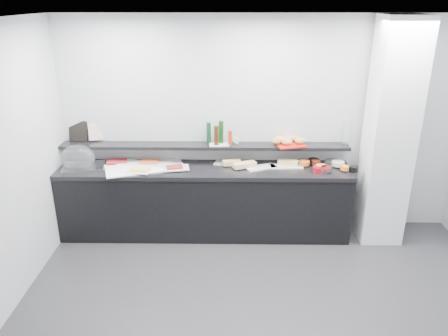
{
  "coord_description": "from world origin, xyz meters",
  "views": [
    {
      "loc": [
        -0.38,
        -3.3,
        2.87
      ],
      "look_at": [
        -0.45,
        1.45,
        1.0
      ],
      "focal_mm": 35.0,
      "sensor_mm": 36.0,
      "label": 1
    }
  ],
  "objects_px": {
    "cloche_base": "(84,167)",
    "sandwich_plate_mid": "(261,167)",
    "framed_print": "(78,131)",
    "bread_tray": "(290,145)",
    "condiment_tray": "(219,144)",
    "carafe": "(346,133)"
  },
  "relations": [
    {
      "from": "cloche_base",
      "to": "bread_tray",
      "type": "distance_m",
      "value": 2.56
    },
    {
      "from": "condiment_tray",
      "to": "cloche_base",
      "type": "bearing_deg",
      "value": 179.8
    },
    {
      "from": "sandwich_plate_mid",
      "to": "carafe",
      "type": "height_order",
      "value": "carafe"
    },
    {
      "from": "sandwich_plate_mid",
      "to": "framed_print",
      "type": "height_order",
      "value": "framed_print"
    },
    {
      "from": "bread_tray",
      "to": "condiment_tray",
      "type": "bearing_deg",
      "value": 164.43
    },
    {
      "from": "condiment_tray",
      "to": "sandwich_plate_mid",
      "type": "bearing_deg",
      "value": -22.65
    },
    {
      "from": "cloche_base",
      "to": "condiment_tray",
      "type": "relative_size",
      "value": 2.0
    },
    {
      "from": "condiment_tray",
      "to": "framed_print",
      "type": "bearing_deg",
      "value": 169.03
    },
    {
      "from": "framed_print",
      "to": "bread_tray",
      "type": "height_order",
      "value": "framed_print"
    },
    {
      "from": "sandwich_plate_mid",
      "to": "bread_tray",
      "type": "height_order",
      "value": "bread_tray"
    },
    {
      "from": "cloche_base",
      "to": "framed_print",
      "type": "bearing_deg",
      "value": 100.93
    },
    {
      "from": "framed_print",
      "to": "bread_tray",
      "type": "distance_m",
      "value": 2.68
    },
    {
      "from": "cloche_base",
      "to": "sandwich_plate_mid",
      "type": "xyz_separation_m",
      "value": [
        2.18,
        0.04,
        -0.01
      ]
    },
    {
      "from": "sandwich_plate_mid",
      "to": "condiment_tray",
      "type": "distance_m",
      "value": 0.6
    },
    {
      "from": "cloche_base",
      "to": "bread_tray",
      "type": "height_order",
      "value": "bread_tray"
    },
    {
      "from": "condiment_tray",
      "to": "carafe",
      "type": "relative_size",
      "value": 0.82
    },
    {
      "from": "sandwich_plate_mid",
      "to": "condiment_tray",
      "type": "height_order",
      "value": "condiment_tray"
    },
    {
      "from": "sandwich_plate_mid",
      "to": "bread_tray",
      "type": "bearing_deg",
      "value": -4.64
    },
    {
      "from": "bread_tray",
      "to": "carafe",
      "type": "xyz_separation_m",
      "value": [
        0.69,
        0.06,
        0.14
      ]
    },
    {
      "from": "carafe",
      "to": "bread_tray",
      "type": "bearing_deg",
      "value": -175.08
    },
    {
      "from": "cloche_base",
      "to": "sandwich_plate_mid",
      "type": "distance_m",
      "value": 2.18
    },
    {
      "from": "sandwich_plate_mid",
      "to": "carafe",
      "type": "relative_size",
      "value": 1.26
    }
  ]
}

